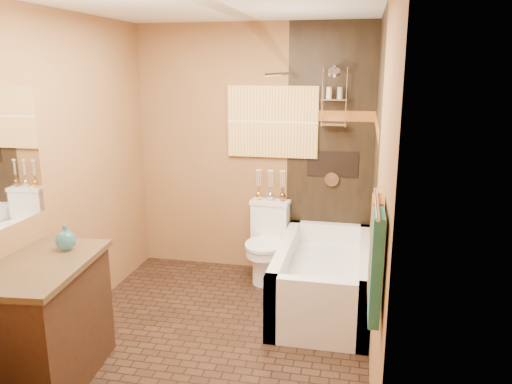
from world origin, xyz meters
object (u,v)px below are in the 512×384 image
(sunset_painting, at_px, (273,122))
(vanity, at_px, (44,323))
(toilet, at_px, (267,242))
(bathtub, at_px, (323,282))

(sunset_painting, relative_size, vanity, 0.88)
(vanity, bearing_deg, sunset_painting, 57.40)
(toilet, height_order, vanity, vanity)
(bathtub, height_order, toilet, toilet)
(vanity, bearing_deg, toilet, 54.46)
(toilet, relative_size, vanity, 0.75)
(sunset_painting, height_order, bathtub, sunset_painting)
(toilet, bearing_deg, sunset_painting, 94.85)
(bathtub, bearing_deg, toilet, 142.14)
(bathtub, height_order, vanity, vanity)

